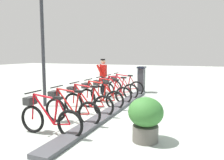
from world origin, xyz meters
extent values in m
plane|color=#A3AAA1|center=(0.00, 0.00, 0.00)|extent=(60.00, 60.00, 0.00)
cube|color=#47474C|center=(0.00, 0.00, 0.05)|extent=(0.44, 7.18, 0.10)
cube|color=#38383D|center=(0.05, -3.95, 0.60)|extent=(0.28, 0.44, 1.20)
cube|color=#194C8C|center=(0.20, -3.95, 0.95)|extent=(0.03, 0.30, 0.40)
cube|color=black|center=(0.05, -3.95, 1.24)|extent=(0.36, 0.52, 0.08)
torus|color=black|center=(0.03, -2.99, 0.33)|extent=(0.67, 0.07, 0.67)
torus|color=black|center=(1.07, -2.99, 0.33)|extent=(0.67, 0.07, 0.67)
cylinder|color=red|center=(0.73, -2.99, 0.61)|extent=(0.60, 0.04, 0.70)
cylinder|color=red|center=(0.39, -2.99, 0.58)|extent=(0.16, 0.04, 0.61)
cylinder|color=red|center=(0.67, -2.99, 0.92)|extent=(0.69, 0.04, 0.11)
cylinder|color=red|center=(0.24, -2.99, 0.31)|extent=(0.43, 0.03, 0.09)
cylinder|color=red|center=(0.18, -2.99, 0.61)|extent=(0.33, 0.03, 0.56)
cylinder|color=red|center=(1.04, -2.99, 0.64)|extent=(0.10, 0.04, 0.62)
cube|color=black|center=(0.33, -2.99, 0.91)|extent=(0.22, 0.10, 0.06)
cylinder|color=black|center=(1.01, -2.99, 1.00)|extent=(0.03, 0.54, 0.03)
cube|color=#2D2D2D|center=(1.12, -2.99, 0.78)|extent=(0.20, 0.28, 0.18)
torus|color=black|center=(0.03, -2.08, 0.33)|extent=(0.67, 0.07, 0.67)
torus|color=black|center=(1.07, -2.08, 0.33)|extent=(0.67, 0.07, 0.67)
cylinder|color=red|center=(0.73, -2.08, 0.61)|extent=(0.60, 0.04, 0.70)
cylinder|color=red|center=(0.39, -2.08, 0.58)|extent=(0.16, 0.04, 0.61)
cylinder|color=red|center=(0.67, -2.08, 0.92)|extent=(0.69, 0.04, 0.11)
cylinder|color=red|center=(0.24, -2.08, 0.31)|extent=(0.43, 0.03, 0.09)
cylinder|color=red|center=(0.18, -2.08, 0.61)|extent=(0.33, 0.03, 0.56)
cylinder|color=red|center=(1.04, -2.08, 0.64)|extent=(0.10, 0.04, 0.62)
cube|color=black|center=(0.33, -2.08, 0.91)|extent=(0.22, 0.10, 0.06)
cylinder|color=black|center=(1.01, -2.08, 1.00)|extent=(0.03, 0.54, 0.03)
cube|color=#2D2D2D|center=(1.12, -2.08, 0.78)|extent=(0.20, 0.28, 0.18)
torus|color=black|center=(0.03, -1.17, 0.33)|extent=(0.67, 0.07, 0.67)
torus|color=black|center=(1.07, -1.17, 0.33)|extent=(0.67, 0.07, 0.67)
cylinder|color=red|center=(0.73, -1.17, 0.61)|extent=(0.60, 0.04, 0.70)
cylinder|color=red|center=(0.39, -1.17, 0.58)|extent=(0.16, 0.04, 0.61)
cylinder|color=red|center=(0.67, -1.17, 0.92)|extent=(0.69, 0.04, 0.11)
cylinder|color=red|center=(0.24, -1.17, 0.31)|extent=(0.43, 0.03, 0.09)
cylinder|color=red|center=(0.18, -1.17, 0.61)|extent=(0.33, 0.03, 0.56)
cylinder|color=red|center=(1.04, -1.17, 0.64)|extent=(0.10, 0.04, 0.62)
cube|color=black|center=(0.33, -1.17, 0.91)|extent=(0.22, 0.10, 0.06)
cylinder|color=black|center=(1.01, -1.17, 1.00)|extent=(0.03, 0.54, 0.03)
cube|color=#2D2D2D|center=(1.12, -1.17, 0.78)|extent=(0.20, 0.28, 0.18)
torus|color=black|center=(0.03, -0.26, 0.33)|extent=(0.67, 0.07, 0.67)
torus|color=black|center=(1.07, -0.26, 0.33)|extent=(0.67, 0.07, 0.67)
cylinder|color=red|center=(0.73, -0.26, 0.61)|extent=(0.60, 0.04, 0.70)
cylinder|color=red|center=(0.39, -0.26, 0.58)|extent=(0.16, 0.04, 0.61)
cylinder|color=red|center=(0.67, -0.26, 0.92)|extent=(0.69, 0.04, 0.11)
cylinder|color=red|center=(0.24, -0.26, 0.31)|extent=(0.43, 0.03, 0.09)
cylinder|color=red|center=(0.18, -0.26, 0.61)|extent=(0.33, 0.03, 0.56)
cylinder|color=red|center=(1.04, -0.26, 0.64)|extent=(0.10, 0.04, 0.62)
cube|color=black|center=(0.33, -0.26, 0.91)|extent=(0.22, 0.10, 0.06)
cylinder|color=black|center=(1.01, -0.26, 1.00)|extent=(0.03, 0.54, 0.03)
cube|color=#2D2D2D|center=(1.12, -0.26, 0.78)|extent=(0.20, 0.28, 0.18)
torus|color=black|center=(0.03, 0.66, 0.33)|extent=(0.67, 0.07, 0.67)
torus|color=black|center=(1.07, 0.66, 0.33)|extent=(0.67, 0.07, 0.67)
cylinder|color=red|center=(0.73, 0.66, 0.61)|extent=(0.60, 0.04, 0.70)
cylinder|color=red|center=(0.39, 0.66, 0.58)|extent=(0.16, 0.04, 0.61)
cylinder|color=red|center=(0.67, 0.66, 0.92)|extent=(0.69, 0.04, 0.11)
cylinder|color=red|center=(0.24, 0.66, 0.31)|extent=(0.43, 0.03, 0.09)
cylinder|color=red|center=(0.18, 0.66, 0.61)|extent=(0.33, 0.03, 0.56)
cylinder|color=red|center=(1.04, 0.66, 0.64)|extent=(0.10, 0.04, 0.62)
cube|color=black|center=(0.33, 0.66, 0.91)|extent=(0.22, 0.10, 0.06)
cylinder|color=black|center=(1.01, 0.66, 1.00)|extent=(0.03, 0.54, 0.03)
cube|color=#2D2D2D|center=(1.12, 0.66, 0.78)|extent=(0.20, 0.28, 0.18)
torus|color=black|center=(0.03, 1.57, 0.33)|extent=(0.67, 0.07, 0.67)
torus|color=black|center=(1.07, 1.57, 0.33)|extent=(0.67, 0.07, 0.67)
cylinder|color=red|center=(0.73, 1.57, 0.61)|extent=(0.60, 0.04, 0.70)
cylinder|color=red|center=(0.39, 1.57, 0.58)|extent=(0.16, 0.04, 0.61)
cylinder|color=red|center=(0.67, 1.57, 0.92)|extent=(0.69, 0.04, 0.11)
cylinder|color=red|center=(0.24, 1.57, 0.31)|extent=(0.43, 0.03, 0.09)
cylinder|color=red|center=(0.18, 1.57, 0.61)|extent=(0.33, 0.03, 0.56)
cylinder|color=red|center=(1.04, 1.57, 0.64)|extent=(0.10, 0.04, 0.62)
cube|color=black|center=(0.33, 1.57, 0.91)|extent=(0.22, 0.10, 0.06)
cylinder|color=black|center=(1.01, 1.57, 1.00)|extent=(0.03, 0.54, 0.03)
cube|color=#2D2D2D|center=(1.12, 1.57, 0.78)|extent=(0.20, 0.28, 0.18)
torus|color=black|center=(0.03, 2.48, 0.33)|extent=(0.67, 0.07, 0.67)
torus|color=black|center=(1.07, 2.48, 0.33)|extent=(0.67, 0.07, 0.67)
cylinder|color=red|center=(0.73, 2.48, 0.61)|extent=(0.60, 0.04, 0.70)
cylinder|color=red|center=(0.39, 2.48, 0.58)|extent=(0.16, 0.04, 0.61)
cylinder|color=red|center=(0.67, 2.48, 0.92)|extent=(0.69, 0.04, 0.11)
cylinder|color=red|center=(0.24, 2.48, 0.31)|extent=(0.43, 0.03, 0.09)
cylinder|color=red|center=(0.18, 2.48, 0.61)|extent=(0.33, 0.03, 0.56)
cylinder|color=red|center=(1.04, 2.48, 0.64)|extent=(0.10, 0.04, 0.62)
cube|color=black|center=(0.33, 2.48, 0.91)|extent=(0.22, 0.10, 0.06)
cylinder|color=black|center=(1.01, 2.48, 1.00)|extent=(0.03, 0.54, 0.03)
cube|color=#2D2D2D|center=(1.12, 2.48, 0.78)|extent=(0.20, 0.28, 0.18)
cube|color=white|center=(1.64, -2.73, 0.05)|extent=(0.28, 0.16, 0.10)
cube|color=white|center=(1.57, -2.97, 0.05)|extent=(0.28, 0.16, 0.10)
cylinder|color=black|center=(1.59, -2.75, 0.43)|extent=(0.15, 0.15, 0.82)
cylinder|color=black|center=(1.62, -2.95, 0.43)|extent=(0.15, 0.15, 0.82)
cube|color=red|center=(1.60, -2.85, 1.10)|extent=(0.33, 0.44, 0.56)
cylinder|color=red|center=(1.66, -2.57, 1.13)|extent=(0.35, 0.16, 0.57)
cylinder|color=red|center=(1.75, -3.09, 1.13)|extent=(0.35, 0.16, 0.57)
sphere|color=tan|center=(1.60, -2.85, 1.53)|extent=(0.22, 0.22, 0.22)
cylinder|color=black|center=(1.62, -2.84, 1.63)|extent=(0.22, 0.22, 0.06)
cylinder|color=#2D2D33|center=(2.59, 0.15, 2.03)|extent=(0.12, 0.12, 4.07)
cylinder|color=#59544C|center=(-1.56, 1.98, 0.17)|extent=(0.56, 0.56, 0.35)
ellipsoid|color=#356F2E|center=(-1.56, 1.98, 0.65)|extent=(0.76, 0.76, 0.64)
camera|label=1|loc=(-2.60, 6.49, 1.89)|focal=35.09mm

